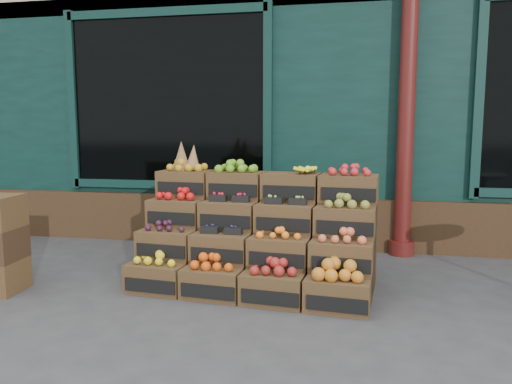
# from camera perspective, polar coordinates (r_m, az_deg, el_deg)

# --- Properties ---
(ground) EXTENTS (60.00, 60.00, 0.00)m
(ground) POSITION_cam_1_polar(r_m,az_deg,el_deg) (3.98, 0.86, -13.62)
(ground) COLOR #3C3C3E
(ground) RESTS_ON ground
(shop_facade) EXTENTS (12.00, 6.24, 4.80)m
(shop_facade) POSITION_cam_1_polar(r_m,az_deg,el_deg) (8.84, 7.13, 13.71)
(shop_facade) COLOR black
(shop_facade) RESTS_ON ground
(crate_display) EXTENTS (2.15, 1.19, 1.30)m
(crate_display) POSITION_cam_1_polar(r_m,az_deg,el_deg) (4.54, 0.10, -5.67)
(crate_display) COLOR #4B351D
(crate_display) RESTS_ON ground
(shopkeeper) EXTENTS (0.79, 0.59, 1.98)m
(shopkeeper) POSITION_cam_1_polar(r_m,az_deg,el_deg) (6.94, -11.03, 3.71)
(shopkeeper) COLOR #185520
(shopkeeper) RESTS_ON ground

